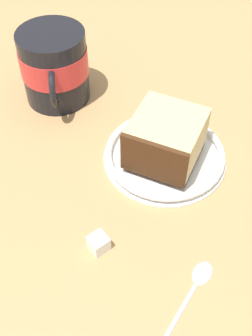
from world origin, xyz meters
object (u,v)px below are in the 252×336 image
Objects in this scene: tea_mug at (54,65)px; small_plate at (165,155)px; teaspoon at (193,289)px; cake_slice at (166,140)px; sugar_cube at (99,243)px.

small_plate is at bearing 120.35° from tea_mug.
small_plate is at bearing -103.65° from teaspoon.
tea_mug is (9.87, -17.39, 1.80)cm from cake_slice.
small_plate is 1.31× the size of cake_slice.
cake_slice is 18.48cm from teaspoon.
small_plate is 3.07cm from cake_slice.
teaspoon is (4.34, 17.87, -0.41)cm from small_plate.
tea_mug is 27.55cm from sugar_cube.
tea_mug reaches higher than teaspoon.
teaspoon is at bearing 76.78° from cake_slice.
tea_mug reaches higher than sugar_cube.
cake_slice is at bearing 46.36° from small_plate.
cake_slice is at bearing 119.59° from tea_mug.
small_plate reaches higher than teaspoon.
tea_mug reaches higher than cake_slice.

